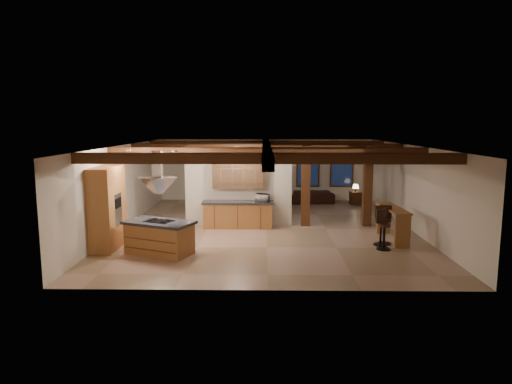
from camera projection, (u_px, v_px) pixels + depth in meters
The scene contains 23 objects.
ground at pixel (266, 228), 15.98m from camera, with size 12.00×12.00×0.00m, color tan.
room_walls at pixel (267, 178), 15.72m from camera, with size 12.00×12.00×12.00m.
ceiling_beams at pixel (267, 149), 15.57m from camera, with size 10.00×12.00×0.28m.
timber_posts at pixel (337, 177), 16.17m from camera, with size 2.50×0.30×2.90m.
partition_wall at pixel (238, 195), 16.33m from camera, with size 3.80×0.18×2.20m, color beige.
pantry_cabinet at pixel (107, 208), 13.31m from camera, with size 0.67×1.60×2.40m.
back_counter at pixel (238, 214), 16.04m from camera, with size 2.50×0.66×0.94m.
upper_display_cabinet at pixel (238, 175), 16.03m from camera, with size 1.80×0.36×0.95m.
range_hood at pixel (158, 191), 12.62m from camera, with size 1.10×1.10×1.40m.
back_windows at pixel (325, 169), 21.58m from camera, with size 2.70×0.07×1.70m.
framed_art at pixel (234, 165), 21.62m from camera, with size 0.65×0.05×0.85m.
recessed_cans at pixel (183, 149), 13.69m from camera, with size 3.16×2.46×0.03m.
kitchen_island at pixel (159, 237), 12.82m from camera, with size 2.16×1.69×0.95m.
dining_table at pixel (262, 207), 18.27m from camera, with size 1.87×1.04×0.66m, color #3A1A0E.
sofa at pixel (310, 196), 21.01m from camera, with size 2.15×0.84×0.63m, color black.
microwave at pixel (262, 198), 15.94m from camera, with size 0.47×0.32×0.26m, color #B0B0B5.
bar_counter at pixel (393, 218), 14.24m from camera, with size 0.60×2.02×1.05m.
side_table at pixel (355, 198), 20.70m from camera, with size 0.46×0.46×0.58m, color #38210E.
table_lamp at pixel (356, 187), 20.62m from camera, with size 0.28×0.28×0.33m.
bar_stool_a at pixel (383, 230), 13.25m from camera, with size 0.43×0.44×1.15m.
bar_stool_b at pixel (381, 225), 13.73m from camera, with size 0.41×0.43×1.18m.
bar_stool_c at pixel (385, 225), 13.86m from camera, with size 0.43×0.45×1.17m.
dining_chairs at pixel (262, 199), 18.22m from camera, with size 2.29×2.29×1.30m.
Camera 1 is at (-0.10, -15.62, 3.65)m, focal length 32.00 mm.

